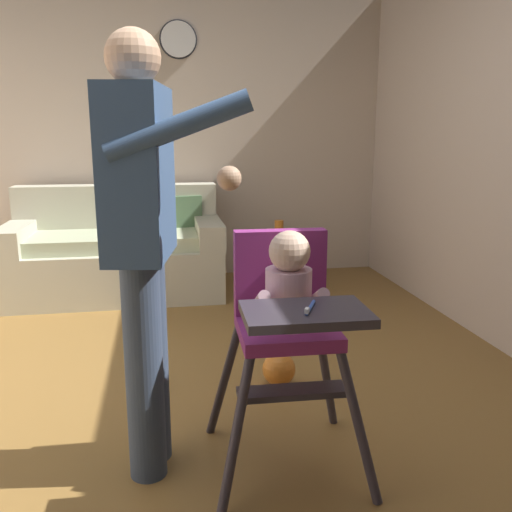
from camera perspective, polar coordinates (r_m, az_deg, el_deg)
ground at (r=2.63m, az=-9.94°, el=-17.96°), size 5.66×6.95×0.10m
wall_far at (r=4.97m, az=-10.61°, el=12.19°), size 4.86×0.06×2.51m
couch at (r=4.56m, az=-14.22°, el=0.33°), size 1.67×0.86×0.86m
high_chair at (r=2.03m, az=3.28°, el=-5.30°), size 0.62×0.74×0.95m
adult_standing at (r=2.00m, az=-11.75°, el=2.07°), size 0.51×0.55×1.63m
toy_ball_second at (r=2.89m, az=2.41°, el=-11.73°), size 0.17×0.17×0.17m
side_table at (r=4.31m, az=2.96°, el=0.63°), size 0.40×0.40×0.52m
sippy_cup at (r=4.26m, az=2.43°, el=3.10°), size 0.07×0.07×0.10m
wall_clock at (r=4.99m, az=-8.14°, el=21.53°), size 0.32×0.04×0.32m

